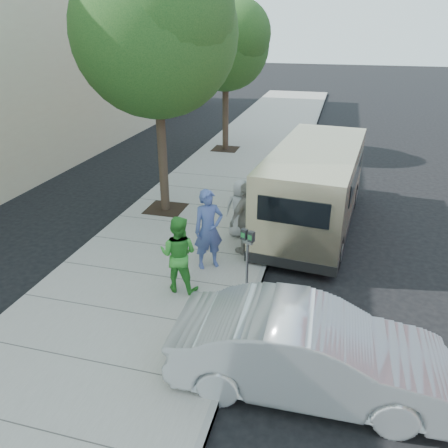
{
  "coord_description": "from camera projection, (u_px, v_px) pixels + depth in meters",
  "views": [
    {
      "loc": [
        2.91,
        -9.73,
        5.67
      ],
      "look_at": [
        0.37,
        -0.23,
        1.1
      ],
      "focal_mm": 35.0,
      "sensor_mm": 36.0,
      "label": 1
    }
  ],
  "objects": [
    {
      "name": "parking_meter",
      "position": [
        247.0,
        248.0,
        9.4
      ],
      "size": [
        0.33,
        0.22,
        1.51
      ],
      "rotation": [
        0.0,
        0.0,
        -0.41
      ],
      "color": "gray",
      "rests_on": "sidewalk"
    },
    {
      "name": "person_gray_shirt",
      "position": [
        240.0,
        208.0,
        12.07
      ],
      "size": [
        0.86,
        0.61,
        1.65
      ],
      "primitive_type": "imported",
      "rotation": [
        0.0,
        0.0,
        3.26
      ],
      "color": "#A2A2A4",
      "rests_on": "sidewalk"
    },
    {
      "name": "van",
      "position": [
        315.0,
        186.0,
        12.78
      ],
      "size": [
        2.79,
        6.8,
        2.46
      ],
      "rotation": [
        0.0,
        0.0,
        -0.09
      ],
      "color": "beige",
      "rests_on": "ground"
    },
    {
      "name": "tree_far",
      "position": [
        227.0,
        42.0,
        18.83
      ],
      "size": [
        3.92,
        3.8,
        6.49
      ],
      "color": "black",
      "rests_on": "sidewalk"
    },
    {
      "name": "ground",
      "position": [
        213.0,
        256.0,
        11.6
      ],
      "size": [
        120.0,
        120.0,
        0.0
      ],
      "primitive_type": "plane",
      "color": "black",
      "rests_on": "ground"
    },
    {
      "name": "curb_face",
      "position": [
        267.0,
        261.0,
        11.23
      ],
      "size": [
        0.12,
        60.0,
        0.16
      ],
      "primitive_type": "cube",
      "color": "gray",
      "rests_on": "ground"
    },
    {
      "name": "person_officer",
      "position": [
        209.0,
        230.0,
        10.44
      ],
      "size": [
        0.87,
        0.81,
        2.0
      ],
      "primitive_type": "imported",
      "rotation": [
        0.0,
        0.0,
        0.61
      ],
      "color": "#475997",
      "rests_on": "sidewalk"
    },
    {
      "name": "person_green_shirt",
      "position": [
        178.0,
        254.0,
        9.57
      ],
      "size": [
        0.88,
        0.69,
        1.78
      ],
      "primitive_type": "imported",
      "rotation": [
        0.0,
        0.0,
        3.13
      ],
      "color": "green",
      "rests_on": "sidewalk"
    },
    {
      "name": "person_striped_polo",
      "position": [
        247.0,
        218.0,
        11.12
      ],
      "size": [
        1.03,
        1.2,
        1.93
      ],
      "primitive_type": "imported",
      "rotation": [
        0.0,
        0.0,
        4.11
      ],
      "color": "gray",
      "rests_on": "sidewalk"
    },
    {
      "name": "sedan",
      "position": [
        310.0,
        352.0,
        7.15
      ],
      "size": [
        4.64,
        1.75,
        1.51
      ],
      "primitive_type": "imported",
      "rotation": [
        0.0,
        0.0,
        1.6
      ],
      "color": "#B9BDC1",
      "rests_on": "ground"
    },
    {
      "name": "sidewalk",
      "position": [
        178.0,
        249.0,
        11.8
      ],
      "size": [
        5.0,
        60.0,
        0.15
      ],
      "primitive_type": "cube",
      "color": "gray",
      "rests_on": "ground"
    },
    {
      "name": "tree_near",
      "position": [
        156.0,
        27.0,
        11.89
      ],
      "size": [
        4.62,
        4.6,
        7.53
      ],
      "color": "black",
      "rests_on": "sidewalk"
    }
  ]
}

